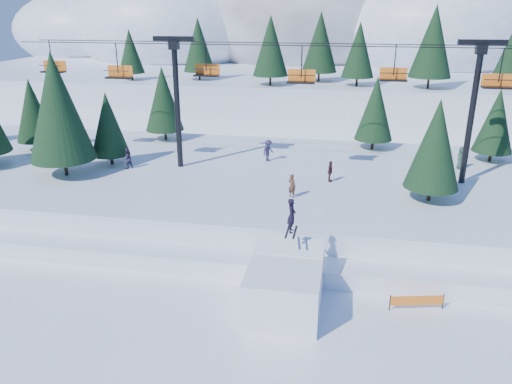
% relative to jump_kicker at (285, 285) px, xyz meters
% --- Properties ---
extents(ground, '(160.00, 160.00, 0.00)m').
position_rel_jump_kicker_xyz_m(ground, '(-1.70, -2.80, -1.38)').
color(ground, white).
rests_on(ground, ground).
extents(mid_shelf, '(70.00, 22.00, 2.50)m').
position_rel_jump_kicker_xyz_m(mid_shelf, '(-1.70, 15.20, -0.13)').
color(mid_shelf, white).
rests_on(mid_shelf, ground).
extents(berm, '(70.00, 6.00, 1.10)m').
position_rel_jump_kicker_xyz_m(berm, '(-1.70, 5.20, -0.83)').
color(berm, white).
rests_on(berm, ground).
extents(mountain_ridge, '(119.00, 60.00, 26.46)m').
position_rel_jump_kicker_xyz_m(mountain_ridge, '(-6.79, 70.61, 8.26)').
color(mountain_ridge, white).
rests_on(mountain_ridge, ground).
extents(jump_kicker, '(3.73, 5.08, 5.62)m').
position_rel_jump_kicker_xyz_m(jump_kicker, '(0.00, 0.00, 0.00)').
color(jump_kicker, white).
rests_on(jump_kicker, ground).
extents(chairlift, '(46.16, 3.21, 10.28)m').
position_rel_jump_kicker_xyz_m(chairlift, '(-1.10, 15.25, 7.94)').
color(chairlift, black).
rests_on(chairlift, mid_shelf).
extents(conifer_stand, '(63.20, 16.43, 9.52)m').
position_rel_jump_kicker_xyz_m(conifer_stand, '(-1.24, 15.77, 5.60)').
color(conifer_stand, black).
rests_on(conifer_stand, mid_shelf).
extents(distant_skiers, '(27.39, 9.70, 1.86)m').
position_rel_jump_kicker_xyz_m(distant_skiers, '(-1.49, 15.99, 2.00)').
color(distant_skiers, '#223F32').
rests_on(distant_skiers, mid_shelf).
extents(banner_near, '(2.79, 0.68, 0.90)m').
position_rel_jump_kicker_xyz_m(banner_near, '(6.77, 1.13, -0.84)').
color(banner_near, black).
rests_on(banner_near, ground).
extents(banner_far, '(2.68, 1.06, 0.90)m').
position_rel_jump_kicker_xyz_m(banner_far, '(6.09, 3.14, -0.84)').
color(banner_far, black).
rests_on(banner_far, ground).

